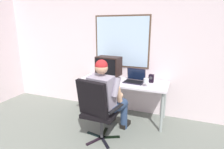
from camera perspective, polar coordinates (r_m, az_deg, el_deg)
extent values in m
cube|color=silver|center=(3.74, 2.82, 7.97)|extent=(5.55, 0.06, 2.60)
cube|color=#4C3828|center=(3.68, 3.06, 10.21)|extent=(1.12, 0.01, 1.02)
cube|color=silver|center=(3.68, 3.04, 10.21)|extent=(1.06, 0.02, 0.96)
cylinder|color=#8E9895|center=(3.64, -9.94, -7.79)|extent=(0.05, 0.05, 0.71)
cylinder|color=#8E9895|center=(3.19, 15.33, -11.44)|extent=(0.05, 0.05, 0.71)
cylinder|color=#8E9895|center=(4.07, -6.13, -5.17)|extent=(0.05, 0.05, 0.71)
cylinder|color=#8E9895|center=(3.68, 16.20, -7.92)|extent=(0.05, 0.05, 0.71)
cube|color=silver|center=(3.44, 3.29, -2.35)|extent=(1.68, 0.66, 0.03)
cube|color=black|center=(3.18, -5.50, -18.27)|extent=(0.29, 0.10, 0.02)
cube|color=black|center=(3.03, -5.57, -20.03)|extent=(0.18, 0.28, 0.02)
cube|color=black|center=(2.99, -2.26, -20.56)|extent=(0.23, 0.24, 0.02)
cube|color=black|center=(3.11, -0.38, -19.02)|extent=(0.28, 0.16, 0.02)
cube|color=black|center=(3.22, -2.43, -17.71)|extent=(0.08, 0.29, 0.02)
cylinder|color=black|center=(3.10, -3.23, -19.10)|extent=(0.10, 0.10, 0.02)
cylinder|color=#3F3F44|center=(2.99, -3.29, -15.61)|extent=(0.05, 0.05, 0.42)
cube|color=black|center=(2.88, -3.36, -11.68)|extent=(0.50, 0.50, 0.06)
cube|color=black|center=(2.60, -6.27, -7.62)|extent=(0.49, 0.22, 0.54)
cube|color=black|center=(2.69, 1.38, -10.57)|extent=(0.12, 0.35, 0.02)
cube|color=black|center=(2.97, -7.69, -8.14)|extent=(0.12, 0.35, 0.02)
cylinder|color=navy|center=(2.97, 1.86, -10.10)|extent=(0.23, 0.45, 0.15)
cylinder|color=navy|center=(3.25, 3.77, -12.63)|extent=(0.12, 0.12, 0.49)
cube|color=black|center=(3.40, 4.21, -15.28)|extent=(0.14, 0.25, 0.08)
cylinder|color=navy|center=(3.13, -3.27, -8.79)|extent=(0.23, 0.45, 0.15)
cylinder|color=navy|center=(3.40, -1.09, -11.34)|extent=(0.12, 0.12, 0.49)
cube|color=black|center=(3.53, -0.53, -13.94)|extent=(0.14, 0.25, 0.08)
cube|color=gray|center=(2.78, -3.20, -5.88)|extent=(0.43, 0.35, 0.56)
sphere|color=tan|center=(2.67, -3.32, 2.10)|extent=(0.19, 0.19, 0.19)
sphere|color=#AB2124|center=(2.66, -3.33, 2.73)|extent=(0.19, 0.19, 0.19)
cylinder|color=gray|center=(2.67, 1.27, -4.06)|extent=(0.12, 0.20, 0.29)
cylinder|color=tan|center=(2.79, 2.19, -6.24)|extent=(0.10, 0.16, 0.27)
sphere|color=tan|center=(2.83, 2.58, -6.49)|extent=(0.09, 0.09, 0.09)
cylinder|color=gray|center=(2.91, -6.22, -2.56)|extent=(0.13, 0.24, 0.29)
cylinder|color=tan|center=(3.03, -4.56, -2.74)|extent=(0.11, 0.21, 0.26)
sphere|color=tan|center=(3.08, -3.58, -1.16)|extent=(0.09, 0.09, 0.09)
cube|color=beige|center=(3.56, -1.06, -1.33)|extent=(0.26, 0.22, 0.02)
cylinder|color=beige|center=(3.54, -1.06, -0.64)|extent=(0.04, 0.04, 0.07)
cube|color=black|center=(3.49, -1.08, 2.73)|extent=(0.49, 0.32, 0.35)
cube|color=black|center=(3.38, -2.18, 2.30)|extent=(0.42, 0.06, 0.31)
cube|color=black|center=(3.37, 6.79, -2.37)|extent=(0.37, 0.27, 0.02)
cube|color=black|center=(3.37, 6.79, -2.21)|extent=(0.34, 0.24, 0.00)
cube|color=black|center=(3.46, 7.62, 0.14)|extent=(0.36, 0.08, 0.23)
cube|color=#0F1933|center=(3.46, 7.57, 0.08)|extent=(0.33, 0.07, 0.20)
cylinder|color=silver|center=(3.18, 10.54, -3.67)|extent=(0.07, 0.07, 0.00)
cylinder|color=silver|center=(3.17, 10.57, -3.06)|extent=(0.01, 0.01, 0.07)
cylinder|color=silver|center=(3.15, 10.63, -1.85)|extent=(0.09, 0.09, 0.07)
cylinder|color=#5A0514|center=(3.16, 10.62, -2.17)|extent=(0.08, 0.08, 0.03)
cube|color=black|center=(3.42, 12.18, -1.23)|extent=(0.09, 0.09, 0.15)
cylinder|color=#333338|center=(3.37, 12.03, -1.05)|extent=(0.06, 0.01, 0.06)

